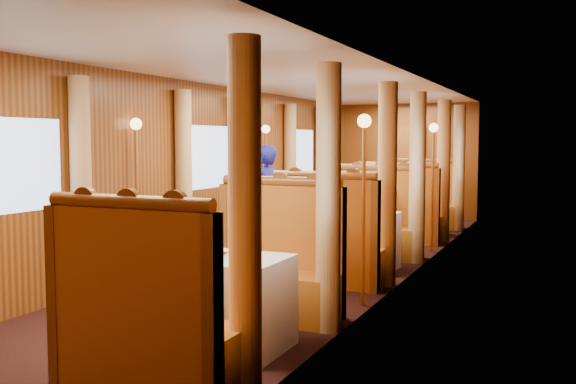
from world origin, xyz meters
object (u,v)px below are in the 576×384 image
Objects in this scene: banquette_mid_aft at (377,228)px; table_far at (415,213)px; rose_vase_far at (416,183)px; teapot_back at (211,247)px; banquette_near_aft at (275,273)px; steward at (265,200)px; banquette_mid_fwd at (328,249)px; banquette_near_fwd at (146,329)px; passenger at (372,207)px; table_mid at (355,241)px; banquette_far_fwd at (402,217)px; banquette_far_aft at (427,206)px; teapot_right at (214,251)px; rose_vase_mid at (355,199)px; table_near at (222,302)px; teapot_left at (198,250)px; fruit_plate at (246,258)px; tea_tray at (206,255)px.

banquette_mid_aft is 2.49m from table_far.
rose_vase_far reaches higher than table_far.
teapot_back is 6.97m from rose_vase_far.
banquette_near_aft is 0.83× the size of steward.
banquette_mid_fwd reaches higher than teapot_back.
banquette_near_aft reaches higher than table_far.
banquette_mid_aft is 1.69m from steward.
banquette_near_fwd is 1.76× the size of passenger.
banquette_mid_fwd is (0.00, -1.01, 0.05)m from table_mid.
rose_vase_far is at bearing 90.01° from table_mid.
banquette_far_aft is (0.00, 2.03, 0.00)m from banquette_far_fwd.
rose_vase_mid is at bearing 85.79° from teapot_right.
passenger reaches higher than table_near.
table_near is 3.50m from table_mid.
banquette_mid_aft is at bearing -90.00° from banquette_far_aft.
teapot_left is at bearing -92.48° from rose_vase_mid.
table_near is 3.52m from rose_vase_mid.
banquette_far_fwd is (0.00, -1.01, 0.05)m from table_far.
banquette_near_fwd is 0.83× the size of steward.
banquette_near_fwd is at bearing -90.00° from passenger.
teapot_left is 0.68× the size of fruit_plate.
teapot_left is at bearing 99.38° from banquette_near_fwd.
steward is at bearing -111.19° from banquette_far_aft.
banquette_far_fwd is at bearing 88.69° from teapot_left.
table_mid is 6.85× the size of teapot_left.
table_near is 4.29m from passenger.
teapot_right is 4.41m from passenger.
table_near is at bearing -90.11° from rose_vase_mid.
rose_vase_far is (-0.00, 3.50, 0.55)m from table_mid.
banquette_near_fwd is 1.28× the size of table_mid.
fruit_plate is (0.26, -2.57, 0.35)m from banquette_mid_fwd.
banquette_near_fwd is at bearing -90.08° from rose_vase_mid.
passenger reaches higher than rose_vase_mid.
rose_vase_mid reaches higher than teapot_left.
banquette_near_fwd is 9.03m from banquette_far_aft.
tea_tray is 2.22× the size of teapot_left.
passenger is at bearing 93.48° from fruit_plate.
banquette_far_aft is 4.33m from steward.
tea_tray is at bearing -97.56° from banquette_near_aft.
banquette_far_aft reaches higher than fruit_plate.
tea_tray is at bearing -173.44° from table_near.
teapot_left is (-0.01, -0.10, 0.05)m from tea_tray.
table_mid is (0.00, 3.50, 0.00)m from table_near.
table_mid is at bearing -90.00° from banquette_mid_aft.
table_far is at bearing 90.00° from table_near.
rose_vase_far is 2.73m from passenger.
teapot_back reaches higher than tea_tray.
banquette_near_aft is 1.20m from teapot_left.
rose_vase_mid is (0.01, -3.53, 0.55)m from table_far.
teapot_back is at bearing -91.62° from passenger.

